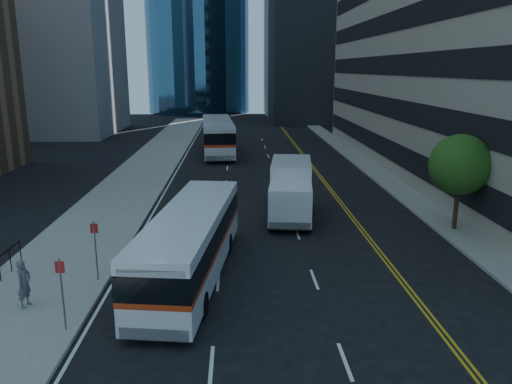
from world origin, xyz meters
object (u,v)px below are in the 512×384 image
at_px(box_truck, 291,189).
at_px(street_tree, 460,165).
at_px(bus_rear, 218,135).
at_px(bus_front, 191,242).
at_px(pedestrian, 24,283).

bearing_deg(box_truck, street_tree, -12.59).
xyz_separation_m(bus_rear, box_truck, (5.06, -23.09, -0.17)).
distance_m(bus_rear, box_truck, 23.64).
bearing_deg(bus_rear, box_truck, -81.55).
bearing_deg(bus_rear, street_tree, -66.39).
height_order(bus_front, pedestrian, bus_front).
xyz_separation_m(bus_front, bus_rear, (-0.00, 31.66, 0.28)).
relative_size(street_tree, pedestrian, 2.87).
bearing_deg(bus_front, street_tree, 29.63).
distance_m(box_truck, pedestrian, 15.64).
distance_m(bus_front, box_truck, 9.96).
bearing_deg(bus_front, pedestrian, -147.71).
relative_size(bus_front, bus_rear, 0.85).
distance_m(street_tree, bus_front, 14.84).
relative_size(street_tree, bus_front, 0.45).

